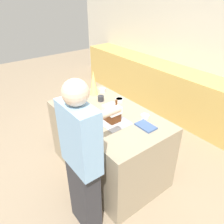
{
  "coord_description": "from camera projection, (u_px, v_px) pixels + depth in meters",
  "views": [
    {
      "loc": [
        1.86,
        -1.37,
        2.26
      ],
      "look_at": [
        0.08,
        0.0,
        0.96
      ],
      "focal_mm": 35.0,
      "sensor_mm": 36.0,
      "label": 1
    }
  ],
  "objects": [
    {
      "name": "decorative_tree",
      "position": [
        94.0,
        83.0,
        3.07
      ],
      "size": [
        0.12,
        0.12,
        0.36
      ],
      "color": "#DBD675",
      "rests_on": "kitchen_island"
    },
    {
      "name": "back_cabinet_block",
      "position": [
        195.0,
        101.0,
        3.94
      ],
      "size": [
        6.0,
        0.6,
        0.92
      ],
      "color": "tan",
      "rests_on": "ground_plane"
    },
    {
      "name": "kitchen_island",
      "position": [
        108.0,
        142.0,
        2.91
      ],
      "size": [
        1.55,
        0.92,
        0.9
      ],
      "color": "gray",
      "rests_on": "ground_plane"
    },
    {
      "name": "wall_back",
      "position": [
        216.0,
        51.0,
        3.69
      ],
      "size": [
        8.0,
        0.05,
        2.6
      ],
      "color": "beige",
      "rests_on": "ground_plane"
    },
    {
      "name": "person",
      "position": [
        82.0,
        161.0,
        2.01
      ],
      "size": [
        0.44,
        0.55,
        1.66
      ],
      "color": "#333338",
      "rests_on": "ground_plane"
    },
    {
      "name": "cookbook",
      "position": [
        146.0,
        126.0,
        2.42
      ],
      "size": [
        0.22,
        0.14,
        0.02
      ],
      "color": "#3F598C",
      "rests_on": "kitchen_island"
    },
    {
      "name": "candy_bowl_near_tray_right",
      "position": [
        84.0,
        92.0,
        3.15
      ],
      "size": [
        0.1,
        0.1,
        0.05
      ],
      "color": "white",
      "rests_on": "kitchen_island"
    },
    {
      "name": "gingerbread_house",
      "position": [
        112.0,
        113.0,
        2.48
      ],
      "size": [
        0.18,
        0.16,
        0.28
      ],
      "color": "#5B2D14",
      "rests_on": "baking_tray"
    },
    {
      "name": "candy_bowl_far_left",
      "position": [
        102.0,
        90.0,
        3.22
      ],
      "size": [
        0.1,
        0.1,
        0.05
      ],
      "color": "silver",
      "rests_on": "kitchen_island"
    },
    {
      "name": "baking_tray",
      "position": [
        112.0,
        121.0,
        2.53
      ],
      "size": [
        0.4,
        0.3,
        0.01
      ],
      "color": "#B2B2BC",
      "rests_on": "kitchen_island"
    },
    {
      "name": "candy_bowl_beside_tree",
      "position": [
        119.0,
        100.0,
        2.96
      ],
      "size": [
        0.11,
        0.11,
        0.04
      ],
      "color": "silver",
      "rests_on": "kitchen_island"
    },
    {
      "name": "candy_bowl_far_right",
      "position": [
        145.0,
        116.0,
        2.58
      ],
      "size": [
        0.1,
        0.1,
        0.04
      ],
      "color": "silver",
      "rests_on": "kitchen_island"
    },
    {
      "name": "ground_plane",
      "position": [
        108.0,
        167.0,
        3.13
      ],
      "size": [
        12.0,
        12.0,
        0.0
      ],
      "primitive_type": "plane",
      "color": "gray"
    },
    {
      "name": "mug",
      "position": [
        101.0,
        98.0,
        2.96
      ],
      "size": [
        0.08,
        0.08,
        0.08
      ],
      "color": "#2D2D33",
      "rests_on": "kitchen_island"
    }
  ]
}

